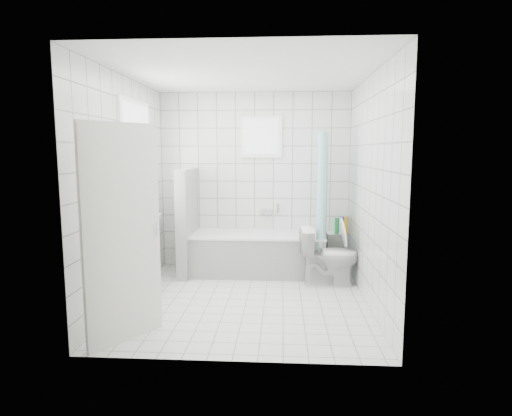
{
  "coord_description": "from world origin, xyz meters",
  "views": [
    {
      "loc": [
        0.41,
        -4.86,
        1.75
      ],
      "look_at": [
        0.09,
        0.35,
        1.05
      ],
      "focal_mm": 30.0,
      "sensor_mm": 36.0,
      "label": 1
    }
  ],
  "objects": [
    {
      "name": "window_left",
      "position": [
        -1.35,
        0.3,
        1.6
      ],
      "size": [
        0.01,
        0.9,
        1.4
      ],
      "primitive_type": "cube",
      "color": "white",
      "rests_on": "wall_left"
    },
    {
      "name": "curtain_rod",
      "position": [
        0.95,
        1.1,
        2.0
      ],
      "size": [
        0.02,
        0.8,
        0.02
      ],
      "primitive_type": "cylinder",
      "rotation": [
        1.57,
        0.0,
        0.0
      ],
      "color": "silver",
      "rests_on": "wall_back"
    },
    {
      "name": "wall_back",
      "position": [
        0.0,
        1.5,
        1.3
      ],
      "size": [
        2.8,
        0.02,
        2.6
      ],
      "primitive_type": "cube",
      "color": "white",
      "rests_on": "ground"
    },
    {
      "name": "partition_wall",
      "position": [
        -0.93,
        1.07,
        0.75
      ],
      "size": [
        0.15,
        0.85,
        1.5
      ],
      "primitive_type": "cube",
      "color": "white",
      "rests_on": "ground"
    },
    {
      "name": "wall_left",
      "position": [
        -1.4,
        0.0,
        1.3
      ],
      "size": [
        0.02,
        3.0,
        2.6
      ],
      "primitive_type": "cube",
      "color": "white",
      "rests_on": "ground"
    },
    {
      "name": "sill_bottles",
      "position": [
        -1.3,
        0.23,
        1.03
      ],
      "size": [
        0.18,
        0.77,
        0.31
      ],
      "color": "#D26AD4",
      "rests_on": "window_sill"
    },
    {
      "name": "bathtub",
      "position": [
        0.07,
        1.12,
        0.29
      ],
      "size": [
        1.88,
        0.77,
        0.58
      ],
      "color": "white",
      "rests_on": "ground"
    },
    {
      "name": "tiled_ledge",
      "position": [
        1.28,
        1.38,
        0.28
      ],
      "size": [
        0.4,
        0.24,
        0.55
      ],
      "primitive_type": "cube",
      "color": "white",
      "rests_on": "ground"
    },
    {
      "name": "window_sill",
      "position": [
        -1.31,
        0.3,
        0.86
      ],
      "size": [
        0.18,
        1.02,
        0.08
      ],
      "primitive_type": "cube",
      "color": "white",
      "rests_on": "wall_left"
    },
    {
      "name": "shower_curtain",
      "position": [
        0.95,
        0.97,
        1.1
      ],
      "size": [
        0.14,
        0.48,
        1.78
      ],
      "primitive_type": null,
      "color": "#46CFCA",
      "rests_on": "curtain_rod"
    },
    {
      "name": "door",
      "position": [
        -1.02,
        -1.15,
        1.0
      ],
      "size": [
        0.49,
        0.68,
        2.0
      ],
      "primitive_type": "cube",
      "rotation": [
        0.0,
        0.0,
        -0.6
      ],
      "color": "silver",
      "rests_on": "ground"
    },
    {
      "name": "window_back",
      "position": [
        0.1,
        1.46,
        1.95
      ],
      "size": [
        0.5,
        0.01,
        0.5
      ],
      "primitive_type": "cube",
      "color": "white",
      "rests_on": "wall_back"
    },
    {
      "name": "ceiling",
      "position": [
        0.0,
        0.0,
        2.6
      ],
      "size": [
        3.0,
        3.0,
        0.0
      ],
      "primitive_type": "plane",
      "rotation": [
        3.14,
        0.0,
        0.0
      ],
      "color": "white",
      "rests_on": "ground"
    },
    {
      "name": "ground",
      "position": [
        0.0,
        0.0,
        0.0
      ],
      "size": [
        3.0,
        3.0,
        0.0
      ],
      "primitive_type": "plane",
      "color": "white",
      "rests_on": "ground"
    },
    {
      "name": "wall_right",
      "position": [
        1.4,
        0.0,
        1.3
      ],
      "size": [
        0.02,
        3.0,
        2.6
      ],
      "primitive_type": "cube",
      "color": "white",
      "rests_on": "ground"
    },
    {
      "name": "wall_front",
      "position": [
        0.0,
        -1.5,
        1.3
      ],
      "size": [
        2.8,
        0.02,
        2.6
      ],
      "primitive_type": "cube",
      "color": "white",
      "rests_on": "ground"
    },
    {
      "name": "ledge_bottles",
      "position": [
        1.29,
        1.32,
        0.67
      ],
      "size": [
        0.19,
        0.17,
        0.26
      ],
      "color": "green",
      "rests_on": "tiled_ledge"
    },
    {
      "name": "tub_faucet",
      "position": [
        0.17,
        1.46,
        0.85
      ],
      "size": [
        0.18,
        0.06,
        0.06
      ],
      "primitive_type": "cube",
      "color": "silver",
      "rests_on": "wall_back"
    },
    {
      "name": "toilet",
      "position": [
        1.03,
        0.65,
        0.38
      ],
      "size": [
        0.78,
        0.48,
        0.77
      ],
      "primitive_type": "imported",
      "rotation": [
        0.0,
        0.0,
        1.64
      ],
      "color": "white",
      "rests_on": "ground"
    }
  ]
}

